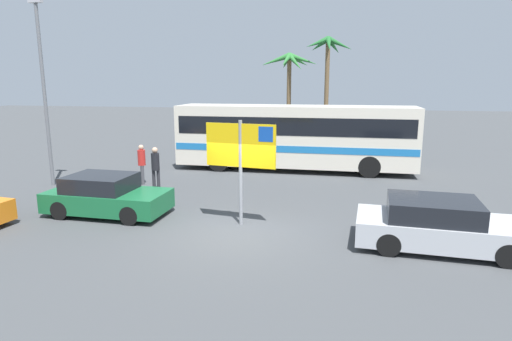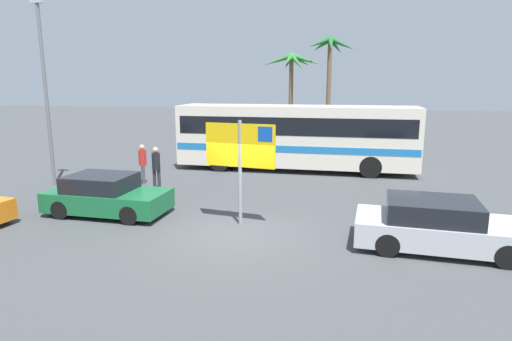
{
  "view_description": "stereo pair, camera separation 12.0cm",
  "coord_description": "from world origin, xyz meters",
  "px_view_note": "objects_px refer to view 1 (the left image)",
  "views": [
    {
      "loc": [
        2.87,
        -11.39,
        4.28
      ],
      "look_at": [
        -0.03,
        2.78,
        1.3
      ],
      "focal_mm": 30.01,
      "sensor_mm": 36.0,
      "label": 1
    },
    {
      "loc": [
        2.99,
        -11.37,
        4.28
      ],
      "look_at": [
        -0.03,
        2.78,
        1.3
      ],
      "focal_mm": 30.01,
      "sensor_mm": 36.0,
      "label": 2
    }
  ],
  "objects_px": {
    "bus_front_coach": "(295,134)",
    "ferry_sign": "(242,150)",
    "pedestrian_near_sign": "(156,165)",
    "car_green": "(106,196)",
    "car_silver": "(439,225)",
    "pedestrian_by_bus": "(142,161)"
  },
  "relations": [
    {
      "from": "bus_front_coach",
      "to": "ferry_sign",
      "type": "distance_m",
      "value": 8.76
    },
    {
      "from": "ferry_sign",
      "to": "pedestrian_near_sign",
      "type": "height_order",
      "value": "ferry_sign"
    },
    {
      "from": "car_green",
      "to": "bus_front_coach",
      "type": "bearing_deg",
      "value": 60.27
    },
    {
      "from": "ferry_sign",
      "to": "car_silver",
      "type": "xyz_separation_m",
      "value": [
        5.48,
        -0.87,
        -1.69
      ]
    },
    {
      "from": "car_silver",
      "to": "pedestrian_near_sign",
      "type": "bearing_deg",
      "value": 160.51
    },
    {
      "from": "ferry_sign",
      "to": "pedestrian_near_sign",
      "type": "xyz_separation_m",
      "value": [
        -4.34,
        3.33,
        -1.27
      ]
    },
    {
      "from": "car_silver",
      "to": "ferry_sign",
      "type": "bearing_deg",
      "value": 174.65
    },
    {
      "from": "bus_front_coach",
      "to": "car_green",
      "type": "distance_m",
      "value": 10.14
    },
    {
      "from": "car_silver",
      "to": "bus_front_coach",
      "type": "bearing_deg",
      "value": 120.69
    },
    {
      "from": "car_green",
      "to": "pedestrian_near_sign",
      "type": "height_order",
      "value": "pedestrian_near_sign"
    },
    {
      "from": "bus_front_coach",
      "to": "ferry_sign",
      "type": "bearing_deg",
      "value": -93.85
    },
    {
      "from": "car_green",
      "to": "pedestrian_near_sign",
      "type": "bearing_deg",
      "value": 86.41
    },
    {
      "from": "car_silver",
      "to": "pedestrian_near_sign",
      "type": "xyz_separation_m",
      "value": [
        -9.82,
        4.2,
        0.42
      ]
    },
    {
      "from": "pedestrian_by_bus",
      "to": "ferry_sign",
      "type": "bearing_deg",
      "value": 109.94
    },
    {
      "from": "car_silver",
      "to": "pedestrian_by_bus",
      "type": "height_order",
      "value": "pedestrian_by_bus"
    },
    {
      "from": "bus_front_coach",
      "to": "pedestrian_by_bus",
      "type": "relative_size",
      "value": 6.78
    },
    {
      "from": "ferry_sign",
      "to": "car_green",
      "type": "distance_m",
      "value": 4.92
    },
    {
      "from": "bus_front_coach",
      "to": "ferry_sign",
      "type": "height_order",
      "value": "ferry_sign"
    },
    {
      "from": "bus_front_coach",
      "to": "pedestrian_near_sign",
      "type": "height_order",
      "value": "bus_front_coach"
    },
    {
      "from": "car_green",
      "to": "pedestrian_by_bus",
      "type": "xyz_separation_m",
      "value": [
        -0.81,
        4.25,
        0.37
      ]
    },
    {
      "from": "ferry_sign",
      "to": "car_silver",
      "type": "bearing_deg",
      "value": -0.95
    },
    {
      "from": "bus_front_coach",
      "to": "car_silver",
      "type": "height_order",
      "value": "bus_front_coach"
    }
  ]
}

